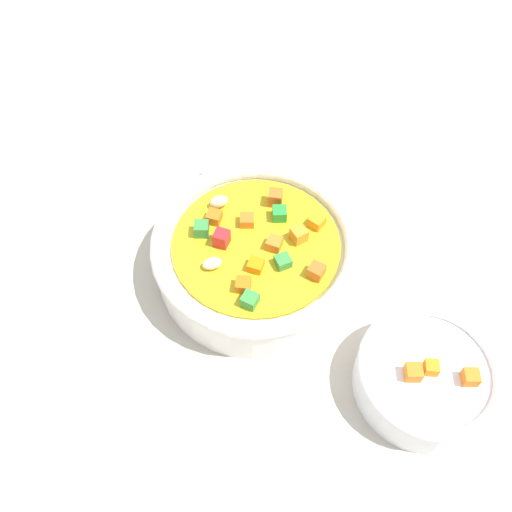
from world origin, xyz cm
name	(u,v)px	position (x,y,z in cm)	size (l,w,h in cm)	color
ground_plane	(256,276)	(0.00, 0.00, -1.00)	(140.00, 140.00, 2.00)	#BAB2A0
soup_bowl_main	(256,253)	(0.00, 0.00, 3.04)	(19.98, 19.98, 6.33)	white
spoon	(204,171)	(-11.50, -8.72, 0.39)	(20.15, 7.33, 0.82)	silver
side_bowl_small	(426,376)	(8.63, 17.02, 2.23)	(12.22, 12.22, 4.87)	white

